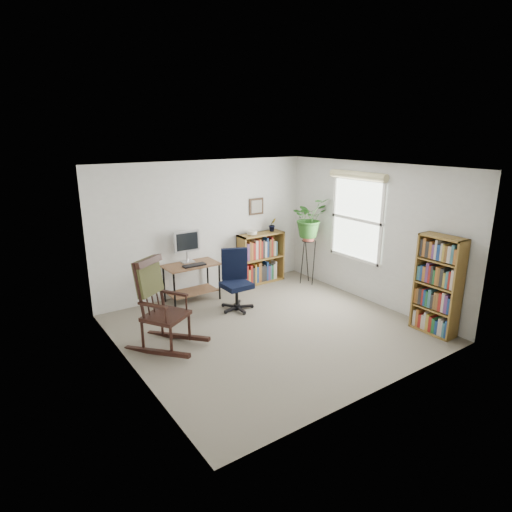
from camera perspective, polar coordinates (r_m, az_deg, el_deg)
floor at (r=6.57m, az=2.01°, el=-9.63°), size 4.20×4.00×0.00m
ceiling at (r=5.94m, az=2.24°, el=11.71°), size 4.20×4.00×0.00m
wall_back at (r=7.80m, az=-6.70°, el=3.75°), size 4.20×0.00×2.40m
wall_front at (r=4.78m, az=16.62°, el=-4.85°), size 4.20×0.00×2.40m
wall_left at (r=5.23m, az=-16.73°, el=-3.05°), size 0.00×4.00×2.40m
wall_right at (r=7.56m, az=15.02°, el=2.91°), size 0.00×4.00×2.40m
window at (r=7.68m, az=13.24°, el=4.76°), size 0.12×1.20×1.50m
desk at (r=7.57m, az=-8.53°, el=-3.51°), size 0.93×0.51×0.67m
monitor at (r=7.51m, az=-9.20°, el=1.22°), size 0.46×0.16×0.56m
keyboard at (r=7.36m, az=-8.23°, el=-1.22°), size 0.40×0.15×0.02m
office_chair at (r=7.06m, az=-2.61°, el=-3.27°), size 0.73×0.73×1.02m
rocking_chair at (r=5.92m, az=-12.01°, el=-6.26°), size 1.14×1.28×1.27m
low_bookshelf at (r=8.38m, az=0.67°, el=-0.25°), size 0.94×0.31×0.99m
tall_bookshelf at (r=6.72m, az=23.08°, el=-3.62°), size 0.27×0.64×1.47m
plant_stand at (r=8.36m, az=6.91°, el=-0.33°), size 0.37×0.37×1.01m
spider_plant at (r=8.11m, az=7.19°, el=7.58°), size 1.69×1.87×1.46m
potted_plant_small at (r=8.41m, az=2.20°, el=3.66°), size 0.13×0.24×0.11m
framed_picture at (r=8.27m, az=0.09°, el=6.62°), size 0.32×0.04×0.32m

